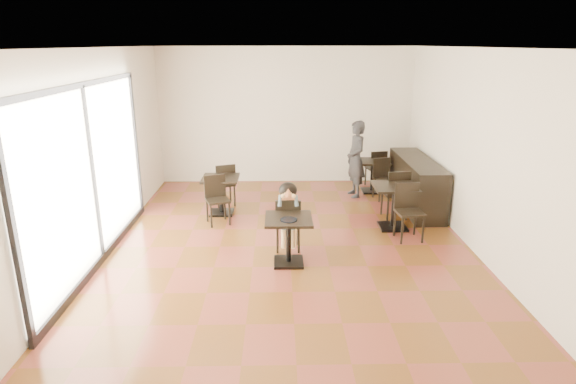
{
  "coord_description": "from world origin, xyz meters",
  "views": [
    {
      "loc": [
        -0.17,
        -7.44,
        3.26
      ],
      "look_at": [
        -0.03,
        -0.15,
        1.0
      ],
      "focal_mm": 30.0,
      "sensor_mm": 36.0,
      "label": 1
    }
  ],
  "objects_px": {
    "cafe_table_back": "(372,176)",
    "chair_left_b": "(218,201)",
    "child_chair": "(288,223)",
    "cafe_table_mid": "(394,207)",
    "child": "(288,217)",
    "chair_mid_b": "(410,213)",
    "cafe_table_left": "(221,196)",
    "adult_patron": "(356,159)",
    "child_table": "(289,241)",
    "chair_back_a": "(375,168)",
    "chair_back_b": "(384,180)",
    "chair_left_a": "(224,184)",
    "chair_mid_a": "(395,194)"
  },
  "relations": [
    {
      "from": "cafe_table_back",
      "to": "chair_left_b",
      "type": "relative_size",
      "value": 0.81
    },
    {
      "from": "child_chair",
      "to": "cafe_table_mid",
      "type": "xyz_separation_m",
      "value": [
        1.95,
        0.91,
        -0.05
      ]
    },
    {
      "from": "child",
      "to": "chair_mid_b",
      "type": "relative_size",
      "value": 1.16
    },
    {
      "from": "cafe_table_mid",
      "to": "cafe_table_left",
      "type": "relative_size",
      "value": 1.08
    },
    {
      "from": "cafe_table_left",
      "to": "chair_left_b",
      "type": "distance_m",
      "value": 0.56
    },
    {
      "from": "child_chair",
      "to": "cafe_table_left",
      "type": "distance_m",
      "value": 2.18
    },
    {
      "from": "adult_patron",
      "to": "chair_mid_b",
      "type": "height_order",
      "value": "adult_patron"
    },
    {
      "from": "cafe_table_left",
      "to": "child_table",
      "type": "bearing_deg",
      "value": -60.74
    },
    {
      "from": "chair_back_a",
      "to": "chair_back_b",
      "type": "bearing_deg",
      "value": 77.89
    },
    {
      "from": "adult_patron",
      "to": "cafe_table_mid",
      "type": "bearing_deg",
      "value": -0.19
    },
    {
      "from": "chair_left_a",
      "to": "chair_left_b",
      "type": "distance_m",
      "value": 1.1
    },
    {
      "from": "chair_mid_a",
      "to": "chair_left_b",
      "type": "xyz_separation_m",
      "value": [
        -3.38,
        -0.26,
        -0.03
      ]
    },
    {
      "from": "child_table",
      "to": "chair_back_a",
      "type": "height_order",
      "value": "chair_back_a"
    },
    {
      "from": "chair_mid_b",
      "to": "chair_back_b",
      "type": "height_order",
      "value": "chair_mid_b"
    },
    {
      "from": "chair_left_b",
      "to": "adult_patron",
      "type": "bearing_deg",
      "value": 10.08
    },
    {
      "from": "child_table",
      "to": "chair_back_b",
      "type": "height_order",
      "value": "chair_back_b"
    },
    {
      "from": "adult_patron",
      "to": "chair_left_b",
      "type": "relative_size",
      "value": 1.86
    },
    {
      "from": "chair_back_b",
      "to": "child",
      "type": "bearing_deg",
      "value": -141.32
    },
    {
      "from": "cafe_table_back",
      "to": "cafe_table_left",
      "type": "bearing_deg",
      "value": -156.66
    },
    {
      "from": "chair_mid_a",
      "to": "adult_patron",
      "type": "bearing_deg",
      "value": -74.72
    },
    {
      "from": "cafe_table_mid",
      "to": "cafe_table_left",
      "type": "bearing_deg",
      "value": 165.47
    },
    {
      "from": "chair_mid_b",
      "to": "child_chair",
      "type": "bearing_deg",
      "value": -176.43
    },
    {
      "from": "child_table",
      "to": "chair_left_a",
      "type": "height_order",
      "value": "chair_left_a"
    },
    {
      "from": "cafe_table_mid",
      "to": "cafe_table_left",
      "type": "height_order",
      "value": "cafe_table_mid"
    },
    {
      "from": "chair_mid_b",
      "to": "child_table",
      "type": "bearing_deg",
      "value": -162.68
    },
    {
      "from": "chair_left_a",
      "to": "cafe_table_back",
      "type": "bearing_deg",
      "value": 174.37
    },
    {
      "from": "adult_patron",
      "to": "chair_left_a",
      "type": "height_order",
      "value": "adult_patron"
    },
    {
      "from": "chair_mid_a",
      "to": "chair_back_b",
      "type": "distance_m",
      "value": 1.15
    },
    {
      "from": "cafe_table_left",
      "to": "chair_back_b",
      "type": "xyz_separation_m",
      "value": [
        3.42,
        0.86,
        0.07
      ]
    },
    {
      "from": "adult_patron",
      "to": "chair_mid_a",
      "type": "bearing_deg",
      "value": 9.43
    },
    {
      "from": "adult_patron",
      "to": "chair_mid_a",
      "type": "xyz_separation_m",
      "value": [
        0.55,
        -1.4,
        -0.35
      ]
    },
    {
      "from": "chair_left_b",
      "to": "chair_back_b",
      "type": "height_order",
      "value": "chair_left_b"
    },
    {
      "from": "adult_patron",
      "to": "cafe_table_left",
      "type": "relative_size",
      "value": 2.24
    },
    {
      "from": "child",
      "to": "chair_back_b",
      "type": "relative_size",
      "value": 1.28
    },
    {
      "from": "cafe_table_back",
      "to": "chair_mid_b",
      "type": "relative_size",
      "value": 0.75
    },
    {
      "from": "cafe_table_back",
      "to": "cafe_table_mid",
      "type": "bearing_deg",
      "value": -90.91
    },
    {
      "from": "chair_left_a",
      "to": "chair_left_b",
      "type": "xyz_separation_m",
      "value": [
        0.0,
        -1.1,
        0.0
      ]
    },
    {
      "from": "chair_back_a",
      "to": "adult_patron",
      "type": "bearing_deg",
      "value": 39.03
    },
    {
      "from": "chair_mid_a",
      "to": "child_chair",
      "type": "bearing_deg",
      "value": 28.71
    },
    {
      "from": "chair_mid_b",
      "to": "chair_left_a",
      "type": "bearing_deg",
      "value": 143.9
    },
    {
      "from": "chair_left_b",
      "to": "child_chair",
      "type": "bearing_deg",
      "value": -63.38
    },
    {
      "from": "child_chair",
      "to": "chair_mid_b",
      "type": "xyz_separation_m",
      "value": [
        2.09,
        0.36,
        0.04
      ]
    },
    {
      "from": "chair_back_a",
      "to": "chair_back_b",
      "type": "distance_m",
      "value": 0.99
    },
    {
      "from": "child_table",
      "to": "chair_back_a",
      "type": "relative_size",
      "value": 0.85
    },
    {
      "from": "cafe_table_left",
      "to": "chair_mid_a",
      "type": "relative_size",
      "value": 0.77
    },
    {
      "from": "adult_patron",
      "to": "chair_mid_a",
      "type": "height_order",
      "value": "adult_patron"
    },
    {
      "from": "chair_back_b",
      "to": "cafe_table_back",
      "type": "bearing_deg",
      "value": 93.0
    },
    {
      "from": "cafe_table_back",
      "to": "chair_mid_a",
      "type": "relative_size",
      "value": 0.75
    },
    {
      "from": "chair_mid_a",
      "to": "child_table",
      "type": "bearing_deg",
      "value": 37.65
    },
    {
      "from": "cafe_table_mid",
      "to": "cafe_table_left",
      "type": "distance_m",
      "value": 3.35
    }
  ]
}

